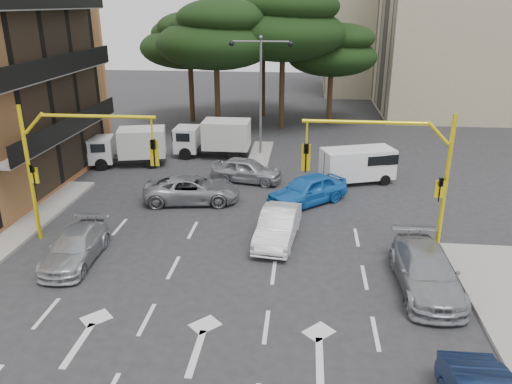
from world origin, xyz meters
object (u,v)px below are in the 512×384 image
car_silver_cross_a (192,189)px  box_truck_b (213,139)px  car_silver_parked (426,271)px  car_white_hatch (278,226)px  signal_mast_left (67,156)px  van_white (357,165)px  box_truck_a (129,147)px  car_silver_wagon (75,247)px  signal_mast_right (401,166)px  street_lamp_center (261,75)px  car_blue_compact (308,190)px  car_silver_cross_b (247,170)px

car_silver_cross_a → box_truck_b: box_truck_b is taller
car_silver_parked → car_white_hatch: bearing=147.5°
signal_mast_left → van_white: (12.93, 9.01, -2.86)m
box_truck_a → car_silver_wagon: bearing=176.0°
car_silver_wagon → box_truck_b: size_ratio=0.85×
car_silver_wagon → car_silver_cross_a: 7.60m
signal_mast_left → box_truck_b: 14.04m
box_truck_a → box_truck_b: size_ratio=0.95×
signal_mast_right → van_white: signal_mast_right is taller
car_silver_parked → car_silver_wagon: bearing=175.7°
car_white_hatch → street_lamp_center: bearing=105.3°
signal_mast_right → street_lamp_center: (-6.80, 14.01, 1.54)m
van_white → signal_mast_right: bearing=-14.4°
car_blue_compact → car_silver_wagon: 11.80m
car_silver_parked → van_white: 11.69m
car_blue_compact → car_silver_cross_b: 4.72m
car_blue_compact → box_truck_b: 10.22m
street_lamp_center → car_silver_parked: bearing=-65.4°
street_lamp_center → car_silver_cross_a: 10.54m
car_blue_compact → car_silver_cross_b: (-3.57, 3.09, -0.06)m
signal_mast_right → box_truck_b: bearing=126.8°
van_white → box_truck_a: size_ratio=0.84×
street_lamp_center → car_silver_wagon: 17.64m
box_truck_b → box_truck_a: bearing=116.3°
car_blue_compact → car_silver_parked: bearing=-13.3°
car_blue_compact → car_silver_parked: car_blue_compact is taller
signal_mast_left → car_white_hatch: (8.80, 0.82, -3.17)m
street_lamp_center → car_silver_cross_a: size_ratio=1.56×
car_silver_cross_a → car_silver_cross_b: (2.48, 3.46, 0.02)m
street_lamp_center → van_white: bearing=-39.2°
van_white → box_truck_a: (-14.33, 1.82, 0.17)m
car_white_hatch → car_silver_parked: car_silver_parked is taller
car_silver_cross_b → van_white: (6.42, 0.54, 0.32)m
car_blue_compact → box_truck_a: bearing=-157.2°
car_blue_compact → car_silver_parked: (4.33, -7.96, -0.04)m
street_lamp_center → car_white_hatch: (1.99, -13.19, -4.71)m
street_lamp_center → car_silver_wagon: street_lamp_center is taller
car_white_hatch → signal_mast_right: bearing=-3.0°
street_lamp_center → signal_mast_left: bearing=-115.9°
signal_mast_right → van_white: bearing=94.3°
box_truck_b → car_silver_cross_b: bearing=-149.2°
car_silver_wagon → car_silver_cross_b: car_silver_cross_b is taller
car_silver_cross_a → car_silver_cross_b: size_ratio=1.19×
signal_mast_left → car_white_hatch: size_ratio=1.38×
car_white_hatch → car_silver_cross_b: bearing=113.4°
signal_mast_right → box_truck_a: signal_mast_right is taller
signal_mast_left → box_truck_a: (-1.40, 10.83, -2.69)m
car_silver_cross_b → box_truck_a: box_truck_a is taller
car_silver_cross_b → car_silver_wagon: bearing=162.3°
signal_mast_left → car_silver_parked: (14.40, -2.58, -3.15)m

